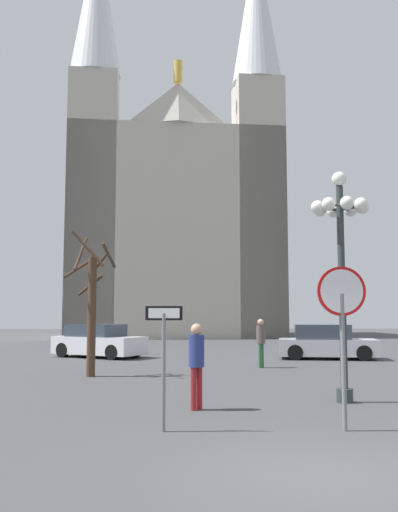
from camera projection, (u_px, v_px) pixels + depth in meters
ground_plane at (322, 476)px, 6.75m from camera, size 120.00×120.00×0.00m
cathedral at (174, 213)px, 47.28m from camera, size 17.57×13.79×34.21m
stop_sign at (342, 313)px, 9.52m from camera, size 0.85×0.08×2.77m
one_way_arrow_sign at (164, 351)px, 9.40m from camera, size 0.63×0.11×2.09m
street_lamp at (341, 245)px, 12.62m from camera, size 1.33×1.33×5.20m
bare_tree at (91, 305)px, 17.42m from camera, size 1.60×1.58×4.51m
parked_car_near_silver at (326, 343)px, 23.72m from camera, size 4.34×2.53×1.46m
parked_car_far_white at (98, 342)px, 24.62m from camera, size 4.38×3.68×1.45m
pedestrian_walking at (197, 357)px, 11.44m from camera, size 0.32×0.32×1.75m
pedestrian_standing at (261, 338)px, 20.01m from camera, size 0.32×0.32×1.74m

